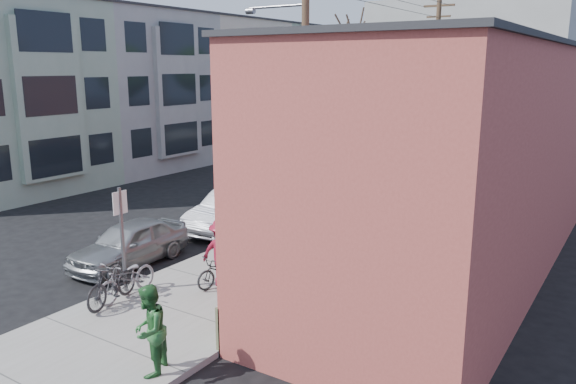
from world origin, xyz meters
The scene contains 26 objects.
ground centered at (0.00, 0.00, 0.00)m, with size 120.00×120.00×0.00m, color black.
sidewalk centered at (4.25, 11.00, 0.07)m, with size 4.50×58.00×0.15m, color gray.
cafe_building centered at (8.99, 4.99, 3.30)m, with size 6.60×20.20×6.61m.
apartment_row centered at (-11.85, 14.00, 4.50)m, with size 6.30×32.00×9.00m.
end_cap_building centered at (-2.00, 42.00, 6.00)m, with size 18.00×8.00×12.00m, color #9A9995.
sign_post centered at (2.35, -3.85, 1.83)m, with size 0.07×0.45×2.80m.
parking_meter_near centered at (2.25, 1.35, 0.98)m, with size 0.14×0.14×1.24m.
parking_meter_far centered at (2.25, 8.57, 0.98)m, with size 0.14×0.14×1.24m.
utility_pole_near centered at (2.39, 5.06, 5.41)m, with size 3.57×0.28×10.00m.
utility_pole_far centered at (2.45, 19.80, 5.34)m, with size 1.80×0.28×10.00m.
tree_bare centered at (2.80, 7.67, 3.35)m, with size 0.24×0.24×6.40m.
tree_leafy_mid centered at (2.80, 16.59, 5.62)m, with size 4.02×4.02×7.49m.
tree_leafy_far centered at (2.80, 23.91, 5.71)m, with size 3.86×3.86×7.51m.
patio_chair_a centered at (5.89, -1.34, 0.59)m, with size 0.50×0.50×0.88m, color #113F1A, non-canonical shape.
patio_chair_b centered at (5.94, -2.44, 0.59)m, with size 0.50×0.50×0.88m, color #113F1A, non-canonical shape.
patron_grey centered at (5.54, -2.55, 1.05)m, with size 0.66×0.43×1.81m, color slate.
patron_green centered at (5.96, -6.38, 1.05)m, with size 0.87×0.68×1.79m, color #2A6B30.
cyclist centered at (4.25, -2.14, 1.08)m, with size 1.20×0.69×1.86m, color maroon.
cyclist_bike centered at (4.25, -2.14, 0.58)m, with size 0.57×1.64×0.86m, color black.
parked_bike_a centered at (2.74, -4.59, 0.71)m, with size 0.53×1.87×1.12m, color black.
parked_bike_b centered at (2.73, -4.10, 0.66)m, with size 0.68×1.95×1.02m, color gray.
car_0 centered at (0.59, -2.13, 0.69)m, with size 1.62×4.02×1.37m, color #919598.
car_1 centered at (0.80, 2.68, 0.76)m, with size 1.60×4.59×1.51m, color #B4B4BC.
car_2 centered at (0.80, 8.12, 0.77)m, with size 2.15×5.30×1.54m, color black.
car_3 centered at (0.80, 13.88, 0.72)m, with size 2.40×5.22×1.45m, color #A3A8AB.
bus centered at (-2.51, 27.59, 1.45)m, with size 2.44×10.43×2.91m, color white.
Camera 1 is at (13.56, -13.19, 5.97)m, focal length 35.00 mm.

